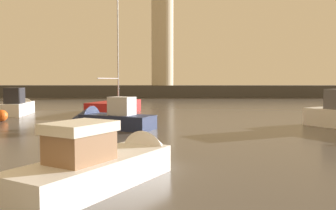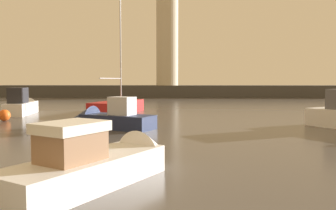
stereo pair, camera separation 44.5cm
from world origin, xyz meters
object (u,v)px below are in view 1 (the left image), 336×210
object	(u,v)px
lighthouse	(162,34)
motorboat_4	(105,119)
motorboat_2	(19,105)
mooring_buoy	(2,116)
motorboat_3	(116,161)
sailboat_moored	(115,107)

from	to	relation	value
lighthouse	motorboat_4	size ratio (longest dim) A/B	3.11
lighthouse	motorboat_2	world-z (taller)	lighthouse
mooring_buoy	lighthouse	bearing A→B (deg)	74.28
motorboat_2	motorboat_3	xyz separation A→B (m)	(12.16, -21.16, -0.20)
mooring_buoy	motorboat_3	bearing A→B (deg)	-54.44
lighthouse	motorboat_3	bearing A→B (deg)	-89.80
motorboat_2	motorboat_4	size ratio (longest dim) A/B	1.05
motorboat_4	motorboat_2	bearing A→B (deg)	136.04
motorboat_3	sailboat_moored	distance (m)	22.22
motorboat_3	mooring_buoy	size ratio (longest dim) A/B	7.66
lighthouse	motorboat_3	size ratio (longest dim) A/B	2.90
lighthouse	motorboat_2	size ratio (longest dim) A/B	2.97
lighthouse	motorboat_2	bearing A→B (deg)	-110.14
lighthouse	motorboat_3	world-z (taller)	lighthouse
motorboat_3	motorboat_2	bearing A→B (deg)	119.89
lighthouse	mooring_buoy	xyz separation A→B (m)	(-10.81, -38.42, -10.89)
lighthouse	motorboat_2	distance (m)	36.33
motorboat_2	sailboat_moored	size ratio (longest dim) A/B	0.51
lighthouse	sailboat_moored	world-z (taller)	lighthouse
mooring_buoy	motorboat_2	bearing A→B (deg)	101.36
motorboat_3	motorboat_4	xyz separation A→B (m)	(-2.65, 11.98, -0.01)
motorboat_4	mooring_buoy	world-z (taller)	motorboat_4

